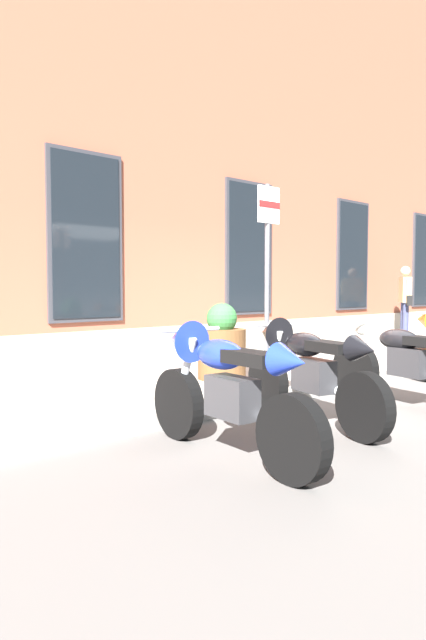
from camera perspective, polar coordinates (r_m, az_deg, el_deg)
name	(u,v)px	position (r m, az deg, el deg)	size (l,w,h in m)	color
ground_plane	(332,393)	(7.14, 12.40, -7.54)	(140.00, 140.00, 0.00)	#565451
sidewalk	(243,373)	(8.14, 3.21, -5.55)	(30.14, 3.19, 0.16)	gray
brick_pub_facade	(87,106)	(12.34, -13.16, 21.12)	(24.14, 6.11, 10.26)	brown
motorcycle_blue_sport	(222,384)	(4.34, 0.94, -6.78)	(0.62, 2.05, 1.07)	black
motorcycle_black_sport	(305,366)	(5.51, 9.67, -4.81)	(0.75, 2.07, 1.03)	black
motorcycle_black_naked	(404,365)	(6.49, 19.46, -4.45)	(0.68, 2.17, 0.95)	black
pedestrian_tan_coat	(405,298)	(13.56, 19.56, 2.23)	(0.52, 0.52, 1.70)	#2D3351
parking_sign	(268,256)	(6.67, 5.77, 6.74)	(0.36, 0.07, 2.44)	#4C4C51
barrel_planter	(222,347)	(7.06, 0.93, -2.88)	(0.66, 0.66, 0.99)	brown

